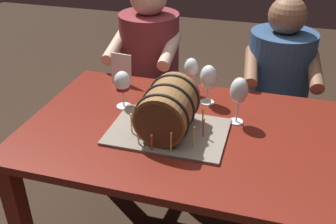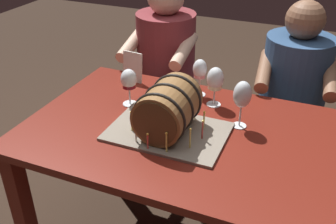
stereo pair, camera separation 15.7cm
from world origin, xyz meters
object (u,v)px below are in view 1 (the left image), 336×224
wine_glass_empty (239,92)px  person_seated_left (150,81)px  barrel_cake (168,111)px  wine_glass_red (122,83)px  wine_glass_rose (191,69)px  person_seated_right (274,101)px  dining_table (180,149)px  wine_glass_white (208,78)px  menu_card (121,69)px

wine_glass_empty → person_seated_left: bearing=134.5°
barrel_cake → wine_glass_red: 0.31m
wine_glass_rose → person_seated_right: (0.41, 0.41, -0.32)m
dining_table → person_seated_right: bearing=62.5°
barrel_cake → person_seated_left: size_ratio=0.41×
wine_glass_white → person_seated_right: person_seated_right is taller
menu_card → wine_glass_rose: bearing=2.2°
wine_glass_empty → person_seated_right: person_seated_right is taller
menu_card → person_seated_left: (0.02, 0.39, -0.25)m
wine_glass_red → menu_card: wine_glass_red is taller
wine_glass_red → menu_card: bearing=113.8°
barrel_cake → wine_glass_red: size_ratio=2.72×
wine_glass_rose → person_seated_left: person_seated_left is taller
wine_glass_white → wine_glass_empty: bearing=-41.6°
wine_glass_red → wine_glass_empty: size_ratio=0.84×
barrel_cake → wine_glass_rose: 0.38m
person_seated_right → wine_glass_empty: bearing=-104.5°
wine_glass_empty → wine_glass_red: bearing=-179.1°
barrel_cake → wine_glass_red: (-0.26, 0.16, 0.02)m
person_seated_right → wine_glass_red: bearing=-137.6°
dining_table → barrel_cake: (-0.04, -0.05, 0.21)m
dining_table → menu_card: bearing=139.5°
barrel_cake → person_seated_left: (-0.34, 0.78, -0.27)m
dining_table → barrel_cake: size_ratio=2.72×
wine_glass_white → menu_card: (-0.47, 0.09, -0.05)m
wine_glass_red → person_seated_right: bearing=42.4°
wine_glass_empty → menu_card: wine_glass_empty is taller
menu_card → wine_glass_white: bearing=-5.6°
barrel_cake → wine_glass_empty: (0.26, 0.17, 0.05)m
wine_glass_red → wine_glass_white: bearing=21.9°
wine_glass_red → wine_glass_empty: bearing=0.9°
wine_glass_rose → person_seated_right: size_ratio=0.16×
barrel_cake → person_seated_left: person_seated_left is taller
dining_table → menu_card: 0.56m
wine_glass_empty → menu_card: bearing=160.2°
dining_table → person_seated_left: bearing=117.5°
barrel_cake → wine_glass_empty: bearing=32.5°
barrel_cake → wine_glass_white: (0.11, 0.31, 0.02)m
wine_glass_red → barrel_cake: bearing=-31.2°
person_seated_left → dining_table: bearing=-62.5°
wine_glass_red → wine_glass_rose: bearing=38.8°
wine_glass_rose → person_seated_left: (-0.35, 0.41, -0.30)m
dining_table → person_seated_left: 0.83m
wine_glass_white → person_seated_left: bearing=133.2°
dining_table → wine_glass_red: bearing=159.8°
dining_table → wine_glass_empty: size_ratio=6.25×
wine_glass_white → menu_card: bearing=169.6°
wine_glass_red → menu_card: 0.26m
wine_glass_white → menu_card: wine_glass_white is taller
person_seated_right → dining_table: bearing=-117.5°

